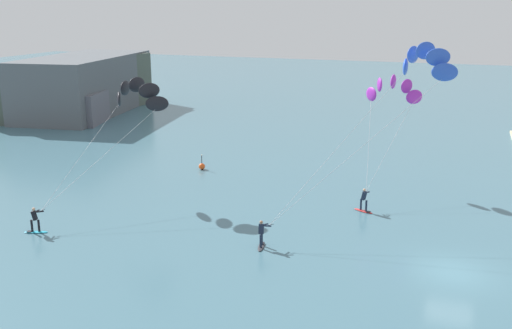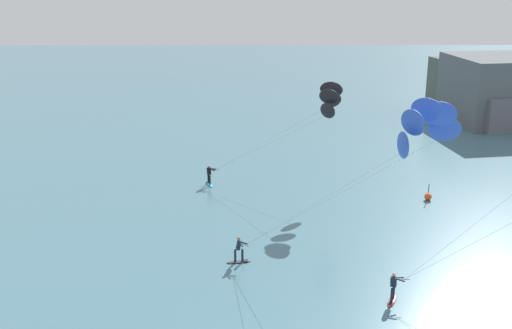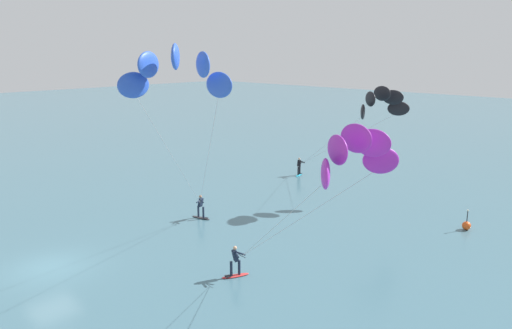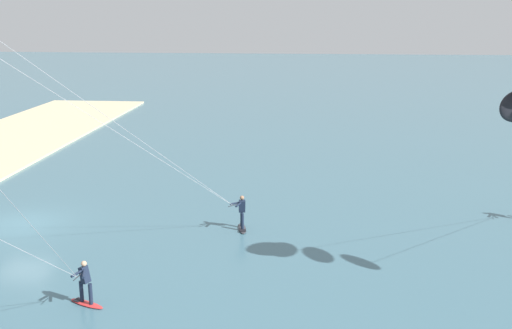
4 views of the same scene
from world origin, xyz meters
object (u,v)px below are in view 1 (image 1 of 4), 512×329
object	(u,v)px
kitesurfer_mid_water	(392,94)
marker_buoy	(202,166)
kitesurfer_nearshore	(418,68)
kitesurfer_far_out	(133,98)

from	to	relation	value
kitesurfer_mid_water	marker_buoy	size ratio (longest dim) A/B	6.36
kitesurfer_nearshore	kitesurfer_mid_water	world-z (taller)	kitesurfer_nearshore
kitesurfer_mid_water	marker_buoy	xyz separation A→B (m)	(-0.94, 15.78, -7.03)
kitesurfer_nearshore	kitesurfer_far_out	bearing A→B (deg)	94.76
kitesurfer_far_out	marker_buoy	distance (m)	10.75
kitesurfer_nearshore	marker_buoy	size ratio (longest dim) A/B	8.48
kitesurfer_nearshore	marker_buoy	bearing A→B (deg)	70.92
kitesurfer_far_out	marker_buoy	bearing A→B (deg)	-11.44
kitesurfer_nearshore	marker_buoy	xyz separation A→B (m)	(6.29, 18.17, -9.80)
kitesurfer_mid_water	kitesurfer_nearshore	bearing A→B (deg)	-161.72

